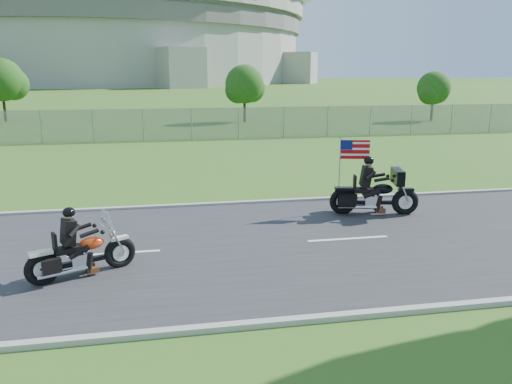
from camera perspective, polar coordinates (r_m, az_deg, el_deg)
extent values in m
plane|color=#33591C|center=(12.69, -6.82, -6.58)|extent=(420.00, 420.00, 0.00)
cube|color=#28282B|center=(12.68, -6.82, -6.50)|extent=(120.00, 8.00, 0.04)
cube|color=#9E9B93|center=(16.53, -7.73, -1.54)|extent=(120.00, 0.18, 0.12)
cube|color=#9E9B93|center=(8.99, -5.10, -15.27)|extent=(120.00, 0.18, 0.12)
cube|color=gray|center=(32.35, -18.14, 7.19)|extent=(60.00, 0.03, 2.00)
cylinder|color=#A3A099|center=(182.99, -16.99, 15.13)|extent=(130.00, 130.00, 20.00)
cylinder|color=#605E5B|center=(183.33, -17.15, 17.31)|extent=(132.00, 132.00, 4.00)
cylinder|color=#A3A099|center=(183.84, -17.29, 19.17)|extent=(134.00, 134.00, 6.00)
cylinder|color=#382316|center=(42.52, -1.32, 9.68)|extent=(0.22, 0.22, 2.52)
sphere|color=#164312|center=(42.42, -1.33, 12.23)|extent=(3.20, 3.20, 3.20)
sphere|color=#164312|center=(43.01, -0.57, 11.78)|extent=(2.40, 2.40, 2.40)
sphere|color=#164312|center=(41.95, -2.01, 11.59)|extent=(2.24, 2.24, 2.24)
cylinder|color=#382316|center=(47.88, -26.84, 8.86)|extent=(0.22, 0.22, 2.80)
sphere|color=#164312|center=(47.79, -27.12, 11.36)|extent=(3.60, 3.60, 3.60)
sphere|color=#164312|center=(48.12, -26.05, 11.00)|extent=(2.70, 2.70, 2.70)
cylinder|color=#382316|center=(45.97, 19.47, 9.05)|extent=(0.22, 0.22, 2.24)
sphere|color=#164312|center=(45.88, 19.65, 11.14)|extent=(2.80, 2.80, 2.80)
sphere|color=#164312|center=(46.54, 19.96, 10.74)|extent=(2.10, 2.10, 2.10)
sphere|color=#164312|center=(45.35, 19.28, 10.63)|extent=(1.96, 1.96, 1.96)
torus|color=black|center=(11.80, -15.28, -6.68)|extent=(0.73, 0.46, 0.73)
torus|color=black|center=(11.40, -23.24, -8.08)|extent=(0.73, 0.46, 0.73)
ellipsoid|color=#EC3D11|center=(11.51, -18.30, -5.56)|extent=(0.63, 0.52, 0.27)
cube|color=black|center=(11.40, -20.74, -6.16)|extent=(0.61, 0.49, 0.12)
cube|color=black|center=(11.29, -20.67, -4.30)|extent=(0.38, 0.46, 0.54)
sphere|color=black|center=(11.18, -20.61, -2.20)|extent=(0.35, 0.35, 0.27)
cube|color=silver|center=(11.47, -16.60, -3.02)|extent=(0.22, 0.43, 0.39)
torus|color=black|center=(16.08, 16.66, -1.08)|extent=(0.86, 0.37, 0.83)
torus|color=black|center=(15.69, 9.90, -1.06)|extent=(0.86, 0.37, 0.83)
ellipsoid|color=black|center=(15.81, 14.28, 0.34)|extent=(0.69, 0.48, 0.32)
cube|color=black|center=(15.70, 12.19, 0.20)|extent=(0.68, 0.46, 0.14)
cube|color=black|center=(15.62, 12.47, 1.77)|extent=(0.36, 0.50, 0.62)
sphere|color=black|center=(15.54, 12.77, 3.51)|extent=(0.36, 0.36, 0.30)
cube|color=black|center=(15.82, 15.88, 1.72)|extent=(0.43, 0.93, 0.45)
cube|color=#B70C11|center=(15.63, 11.26, 4.78)|extent=(0.89, 0.21, 0.59)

